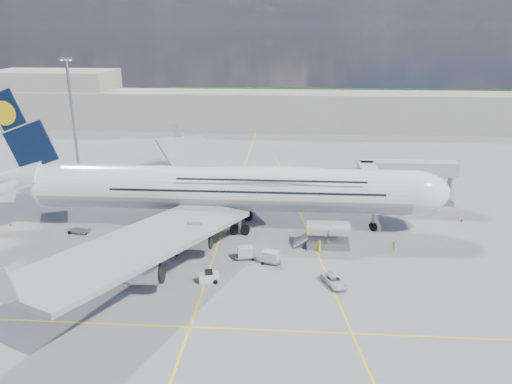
# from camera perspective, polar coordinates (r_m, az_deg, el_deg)

# --- Properties ---
(ground) EXTENTS (300.00, 300.00, 0.00)m
(ground) POSITION_cam_1_polar(r_m,az_deg,el_deg) (76.09, -4.65, -6.78)
(ground) COLOR gray
(ground) RESTS_ON ground
(taxi_line_main) EXTENTS (0.25, 220.00, 0.01)m
(taxi_line_main) POSITION_cam_1_polar(r_m,az_deg,el_deg) (76.09, -4.65, -6.78)
(taxi_line_main) COLOR yellow
(taxi_line_main) RESTS_ON ground
(taxi_line_cross) EXTENTS (120.00, 0.25, 0.01)m
(taxi_line_cross) POSITION_cam_1_polar(r_m,az_deg,el_deg) (58.90, -7.58, -15.05)
(taxi_line_cross) COLOR yellow
(taxi_line_cross) RESTS_ON ground
(taxi_line_diag) EXTENTS (14.16, 99.06, 0.01)m
(taxi_line_diag) POSITION_cam_1_polar(r_m,az_deg,el_deg) (84.51, 5.81, -4.16)
(taxi_line_diag) COLOR yellow
(taxi_line_diag) RESTS_ON ground
(airliner) EXTENTS (77.26, 79.15, 23.71)m
(airliner) POSITION_cam_1_polar(r_m,az_deg,el_deg) (82.74, -3.58, 0.47)
(airliner) COLOR white
(airliner) RESTS_ON ground
(jet_bridge) EXTENTS (18.80, 12.10, 8.50)m
(jet_bridge) POSITION_cam_1_polar(r_m,az_deg,el_deg) (94.44, 15.40, 2.11)
(jet_bridge) COLOR #B7B7BC
(jet_bridge) RESTS_ON ground
(cargo_loader) EXTENTS (8.53, 3.20, 3.67)m
(cargo_loader) POSITION_cam_1_polar(r_m,az_deg,el_deg) (77.65, 8.07, -5.36)
(cargo_loader) COLOR silver
(cargo_loader) RESTS_ON ground
(light_mast) EXTENTS (3.00, 0.70, 25.50)m
(light_mast) POSITION_cam_1_polar(r_m,az_deg,el_deg) (125.39, -20.25, 8.55)
(light_mast) COLOR gray
(light_mast) RESTS_ON ground
(terminal) EXTENTS (180.00, 16.00, 12.00)m
(terminal) POSITION_cam_1_polar(r_m,az_deg,el_deg) (165.47, 0.16, 9.29)
(terminal) COLOR #B2AD9E
(terminal) RESTS_ON ground
(hangar) EXTENTS (40.00, 22.00, 18.00)m
(hangar) POSITION_cam_1_polar(r_m,az_deg,el_deg) (187.90, -21.91, 10.02)
(hangar) COLOR #B2AD9E
(hangar) RESTS_ON ground
(tree_line) EXTENTS (160.00, 6.00, 8.00)m
(tree_line) POSITION_cam_1_polar(r_m,az_deg,el_deg) (211.94, 12.03, 10.38)
(tree_line) COLOR #193814
(tree_line) RESTS_ON ground
(dolly_row_a) EXTENTS (3.49, 2.76, 0.45)m
(dolly_row_a) POSITION_cam_1_polar(r_m,az_deg,el_deg) (78.45, -18.15, -6.61)
(dolly_row_a) COLOR gray
(dolly_row_a) RESTS_ON ground
(dolly_row_b) EXTENTS (3.05, 2.11, 0.41)m
(dolly_row_b) POSITION_cam_1_polar(r_m,az_deg,el_deg) (73.29, -22.45, -8.99)
(dolly_row_b) COLOR gray
(dolly_row_b) RESTS_ON ground
(dolly_row_c) EXTENTS (3.16, 2.15, 1.83)m
(dolly_row_c) POSITION_cam_1_polar(r_m,az_deg,el_deg) (75.54, -9.88, -6.38)
(dolly_row_c) COLOR gray
(dolly_row_c) RESTS_ON ground
(dolly_back) EXTENTS (3.80, 2.74, 0.50)m
(dolly_back) POSITION_cam_1_polar(r_m,az_deg,el_deg) (87.19, -19.55, -4.18)
(dolly_back) COLOR gray
(dolly_back) RESTS_ON ground
(dolly_nose_far) EXTENTS (3.25, 2.31, 1.86)m
(dolly_nose_far) POSITION_cam_1_polar(r_m,az_deg,el_deg) (71.90, 1.70, -7.42)
(dolly_nose_far) COLOR gray
(dolly_nose_far) RESTS_ON ground
(dolly_nose_near) EXTENTS (3.22, 2.18, 1.87)m
(dolly_nose_near) POSITION_cam_1_polar(r_m,az_deg,el_deg) (73.17, -1.27, -6.93)
(dolly_nose_near) COLOR gray
(dolly_nose_near) RESTS_ON ground
(baggage_tug) EXTENTS (2.88, 1.92, 1.65)m
(baggage_tug) POSITION_cam_1_polar(r_m,az_deg,el_deg) (67.34, -5.40, -9.66)
(baggage_tug) COLOR silver
(baggage_tug) RESTS_ON ground
(catering_truck_inner) EXTENTS (7.63, 3.52, 4.42)m
(catering_truck_inner) POSITION_cam_1_polar(r_m,az_deg,el_deg) (101.24, -11.77, 0.66)
(catering_truck_inner) COLOR gray
(catering_truck_inner) RESTS_ON ground
(catering_truck_outer) EXTENTS (7.80, 3.66, 4.51)m
(catering_truck_outer) POSITION_cam_1_polar(r_m,az_deg,el_deg) (117.80, -7.24, 3.42)
(catering_truck_outer) COLOR gray
(catering_truck_outer) RESTS_ON ground
(service_van) EXTENTS (3.63, 5.00, 1.26)m
(service_van) POSITION_cam_1_polar(r_m,az_deg,el_deg) (67.14, 8.91, -9.99)
(service_van) COLOR silver
(service_van) RESTS_ON ground
(crew_nose) EXTENTS (0.71, 0.52, 1.78)m
(crew_nose) POSITION_cam_1_polar(r_m,az_deg,el_deg) (88.72, 13.22, -2.84)
(crew_nose) COLOR #9AF519
(crew_nose) RESTS_ON ground
(crew_loader) EXTENTS (1.00, 0.99, 1.63)m
(crew_loader) POSITION_cam_1_polar(r_m,az_deg,el_deg) (78.22, 15.46, -6.04)
(crew_loader) COLOR #D4E618
(crew_loader) RESTS_ON ground
(crew_wing) EXTENTS (0.75, 1.05, 1.65)m
(crew_wing) POSITION_cam_1_polar(r_m,az_deg,el_deg) (73.36, -15.64, -7.74)
(crew_wing) COLOR #A3FF1A
(crew_wing) RESTS_ON ground
(crew_van) EXTENTS (0.68, 0.95, 1.81)m
(crew_van) POSITION_cam_1_polar(r_m,az_deg,el_deg) (76.08, 7.24, -6.12)
(crew_van) COLOR #DCEA18
(crew_van) RESTS_ON ground
(crew_tug) EXTENTS (1.11, 0.89, 1.50)m
(crew_tug) POSITION_cam_1_polar(r_m,az_deg,el_deg) (75.04, -10.89, -6.82)
(crew_tug) COLOR #B6FC1A
(crew_tug) RESTS_ON ground
(cone_nose) EXTENTS (0.50, 0.50, 0.63)m
(cone_nose) POSITION_cam_1_polar(r_m,az_deg,el_deg) (94.00, 22.45, -2.95)
(cone_nose) COLOR red
(cone_nose) RESTS_ON ground
(cone_wing_left_inner) EXTENTS (0.45, 0.45, 0.57)m
(cone_wing_left_inner) POSITION_cam_1_polar(r_m,az_deg,el_deg) (99.45, -11.81, -0.77)
(cone_wing_left_inner) COLOR red
(cone_wing_left_inner) RESTS_ON ground
(cone_wing_left_outer) EXTENTS (0.48, 0.48, 0.61)m
(cone_wing_left_outer) POSITION_cam_1_polar(r_m,az_deg,el_deg) (102.99, -9.24, 0.07)
(cone_wing_left_outer) COLOR red
(cone_wing_left_outer) RESTS_ON ground
(cone_wing_right_inner) EXTENTS (0.39, 0.39, 0.50)m
(cone_wing_right_inner) POSITION_cam_1_polar(r_m,az_deg,el_deg) (80.18, -10.44, -5.49)
(cone_wing_right_inner) COLOR red
(cone_wing_right_inner) RESTS_ON ground
(cone_wing_right_outer) EXTENTS (0.48, 0.48, 0.61)m
(cone_wing_right_outer) POSITION_cam_1_polar(r_m,az_deg,el_deg) (66.71, -22.96, -11.89)
(cone_wing_right_outer) COLOR red
(cone_wing_right_outer) RESTS_ON ground
(cone_tail) EXTENTS (0.50, 0.50, 0.64)m
(cone_tail) POSITION_cam_1_polar(r_m,az_deg,el_deg) (94.73, -26.25, -3.32)
(cone_tail) COLOR red
(cone_tail) RESTS_ON ground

